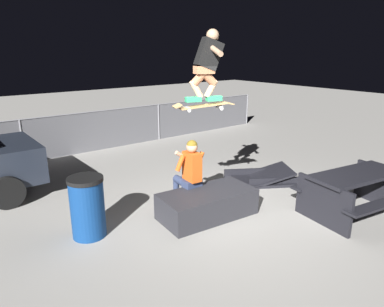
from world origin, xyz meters
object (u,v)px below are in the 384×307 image
at_px(person_sitting_on_ledge, 189,171).
at_px(kicker_ramp, 262,178).
at_px(picnic_table_back, 356,187).
at_px(skater_airborne, 207,62).
at_px(ledge_box_main, 207,204).
at_px(skateboard, 204,106).
at_px(trash_bin, 87,207).

xyz_separation_m(person_sitting_on_ledge, kicker_ramp, (2.05, 0.07, -0.64)).
height_order(person_sitting_on_ledge, picnic_table_back, person_sitting_on_ledge).
xyz_separation_m(skater_airborne, picnic_table_back, (1.91, -1.69, -2.05)).
bearing_deg(ledge_box_main, picnic_table_back, -36.01).
relative_size(person_sitting_on_ledge, skateboard, 1.24).
bearing_deg(skater_airborne, skateboard, 160.75).
bearing_deg(skateboard, person_sitting_on_ledge, 117.89).
relative_size(kicker_ramp, picnic_table_back, 0.81).
relative_size(skateboard, trash_bin, 1.08).
bearing_deg(skater_airborne, person_sitting_on_ledge, 124.97).
distance_m(skateboard, picnic_table_back, 2.95).
relative_size(skater_airborne, trash_bin, 1.18).
bearing_deg(ledge_box_main, trash_bin, 161.72).
bearing_deg(kicker_ramp, skater_airborne, -170.05).
xyz_separation_m(skateboard, picnic_table_back, (1.97, -1.71, -1.37)).
relative_size(person_sitting_on_ledge, skater_airborne, 1.14).
xyz_separation_m(skater_airborne, trash_bin, (-1.99, 0.41, -2.08)).
bearing_deg(skateboard, kicker_ramp, 9.14).
relative_size(ledge_box_main, kicker_ramp, 1.05).
bearing_deg(picnic_table_back, person_sitting_on_ledge, 137.03).
height_order(skateboard, skater_airborne, skater_airborne).
bearing_deg(kicker_ramp, ledge_box_main, -165.19).
height_order(skater_airborne, trash_bin, skater_airborne).
height_order(skater_airborne, picnic_table_back, skater_airborne).
xyz_separation_m(ledge_box_main, picnic_table_back, (2.05, -1.49, 0.28)).
height_order(ledge_box_main, skater_airborne, skater_airborne).
bearing_deg(trash_bin, skater_airborne, -11.60).
relative_size(skater_airborne, kicker_ramp, 0.73).
height_order(picnic_table_back, trash_bin, trash_bin).
bearing_deg(person_sitting_on_ledge, ledge_box_main, -84.82).
relative_size(skater_airborne, picnic_table_back, 0.59).
xyz_separation_m(ledge_box_main, kicker_ramp, (2.01, 0.53, -0.16)).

